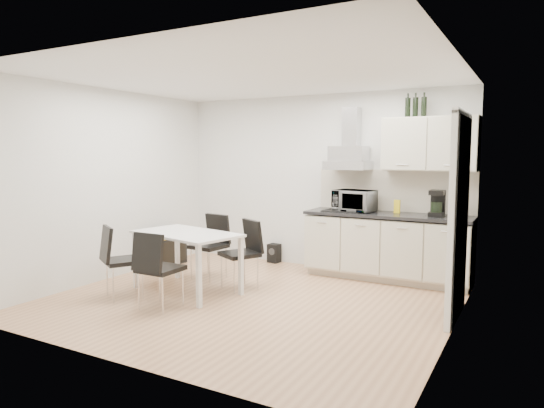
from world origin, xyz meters
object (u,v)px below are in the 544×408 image
at_px(kitchenette, 391,220).
at_px(chair_near_left, 124,262).
at_px(dining_table, 186,239).
at_px(guitar_amp, 166,248).
at_px(chair_far_left, 209,247).
at_px(chair_near_right, 161,270).
at_px(chair_far_right, 239,255).
at_px(floor_speaker, 274,253).

relative_size(kitchenette, chair_near_left, 2.86).
xyz_separation_m(dining_table, guitar_amp, (-1.21, 0.98, -0.39)).
height_order(chair_far_left, chair_near_left, same).
relative_size(chair_far_left, chair_near_right, 1.00).
xyz_separation_m(dining_table, chair_far_left, (-0.15, 0.66, -0.22)).
bearing_deg(chair_far_left, chair_far_right, 166.47).
bearing_deg(chair_far_right, guitar_amp, 10.13).
height_order(dining_table, guitar_amp, dining_table).
height_order(kitchenette, dining_table, kitchenette).
height_order(chair_far_right, floor_speaker, chair_far_right).
height_order(dining_table, floor_speaker, dining_table).
relative_size(chair_near_right, floor_speaker, 2.98).
distance_m(kitchenette, chair_far_right, 2.12).
distance_m(chair_far_right, chair_near_left, 1.41).
xyz_separation_m(chair_far_left, chair_near_left, (-0.34, -1.23, 0.00)).
height_order(kitchenette, chair_far_right, kitchenette).
bearing_deg(kitchenette, guitar_amp, -166.11).
bearing_deg(guitar_amp, dining_table, -33.37).
height_order(kitchenette, floor_speaker, kitchenette).
height_order(chair_near_right, floor_speaker, chair_near_right).
relative_size(chair_far_right, chair_near_right, 1.00).
xyz_separation_m(chair_near_left, guitar_amp, (-0.72, 1.55, -0.17)).
distance_m(dining_table, chair_far_left, 0.71).
height_order(chair_near_left, guitar_amp, chair_near_left).
bearing_deg(chair_near_left, kitchenette, 73.82).
relative_size(chair_near_right, guitar_amp, 1.30).
bearing_deg(kitchenette, chair_far_right, -138.64).
relative_size(chair_far_left, guitar_amp, 1.30).
distance_m(chair_far_left, floor_speaker, 1.37).
bearing_deg(chair_far_right, kitchenette, -110.31).
relative_size(dining_table, guitar_amp, 2.18).
height_order(chair_far_left, chair_near_right, same).
height_order(chair_near_right, guitar_amp, chair_near_right).
bearing_deg(kitchenette, chair_near_left, -137.33).
xyz_separation_m(chair_far_left, chair_far_right, (0.66, -0.24, 0.00)).
xyz_separation_m(kitchenette, chair_near_right, (-1.90, -2.47, -0.39)).
bearing_deg(chair_near_right, chair_far_left, 103.32).
distance_m(chair_far_right, chair_near_right, 1.14).
bearing_deg(guitar_amp, chair_far_left, -11.30).
relative_size(guitar_amp, floor_speaker, 2.29).
relative_size(dining_table, chair_near_right, 1.67).
bearing_deg(floor_speaker, chair_near_left, -98.42).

